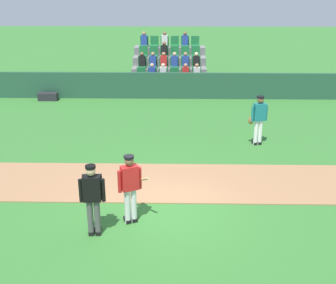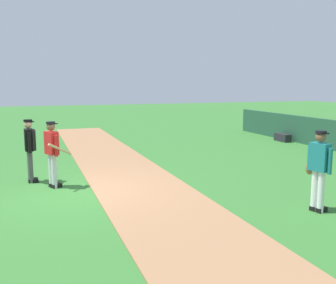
% 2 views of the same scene
% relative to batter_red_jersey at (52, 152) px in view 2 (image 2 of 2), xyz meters
% --- Properties ---
extents(ground_plane, '(80.00, 80.00, 0.00)m').
position_rel_batter_red_jersey_xyz_m(ground_plane, '(0.69, 0.59, -0.97)').
color(ground_plane, '#33702D').
extents(infield_dirt_path, '(28.00, 2.51, 0.03)m').
position_rel_batter_red_jersey_xyz_m(infield_dirt_path, '(0.69, 2.18, -0.95)').
color(infield_dirt_path, '#9E704C').
rests_on(infield_dirt_path, ground).
extents(batter_red_jersey, '(0.75, 0.70, 1.76)m').
position_rel_batter_red_jersey_xyz_m(batter_red_jersey, '(0.00, 0.00, 0.00)').
color(batter_red_jersey, silver).
rests_on(batter_red_jersey, ground).
extents(umpire_home_plate, '(0.59, 0.32, 1.76)m').
position_rel_batter_red_jersey_xyz_m(umpire_home_plate, '(-0.79, -0.55, 0.03)').
color(umpire_home_plate, '#4C4C4C').
rests_on(umpire_home_plate, ground).
extents(runner_teal_jersey, '(0.67, 0.37, 1.76)m').
position_rel_batter_red_jersey_xyz_m(runner_teal_jersey, '(3.92, 5.25, -0.01)').
color(runner_teal_jersey, white).
rests_on(runner_teal_jersey, ground).
extents(equipment_bag, '(0.90, 0.36, 0.36)m').
position_rel_batter_red_jersey_xyz_m(equipment_bag, '(-4.99, 10.77, -0.79)').
color(equipment_bag, '#232328').
rests_on(equipment_bag, ground).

